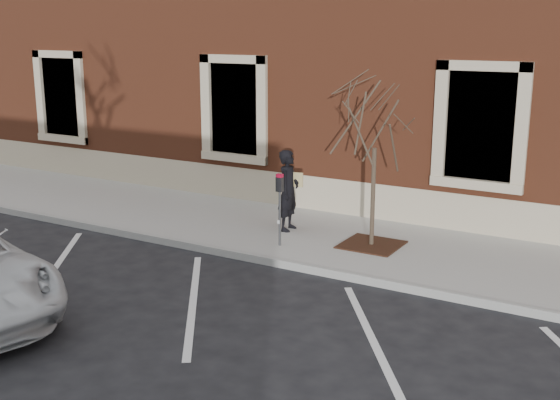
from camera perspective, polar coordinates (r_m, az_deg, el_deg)
The scene contains 9 objects.
ground at distance 13.36m, azimuth -1.31°, elevation -5.12°, with size 120.00×120.00×0.00m, color #28282B.
sidewalk_near at distance 14.78m, azimuth 2.27°, elevation -2.94°, with size 40.00×3.50×0.15m, color #AAA79F.
curb_near at distance 13.29m, azimuth -1.43°, elevation -4.87°, with size 40.00×0.12×0.15m, color #9E9E99.
parking_stripes at distance 11.67m, azimuth -7.07°, elevation -8.10°, with size 28.00×4.40×0.01m, color silver, non-canonical shape.
building_civic at distance 19.64m, azimuth 10.91°, elevation 12.62°, with size 40.00×8.62×8.00m.
man at distance 14.73m, azimuth 0.71°, elevation 0.78°, with size 0.63×0.41×1.72m, color black.
parking_meter at distance 13.63m, azimuth -0.02°, elevation 0.32°, with size 0.13×0.10×1.44m.
tree_grate at distance 14.01m, azimuth 7.43°, elevation -3.62°, with size 1.12×1.12×0.03m, color #381911.
sapling at distance 13.48m, azimuth 7.76°, elevation 6.43°, with size 2.13×2.13×3.54m.
Camera 1 is at (6.68, -10.72, 4.35)m, focal length 45.00 mm.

